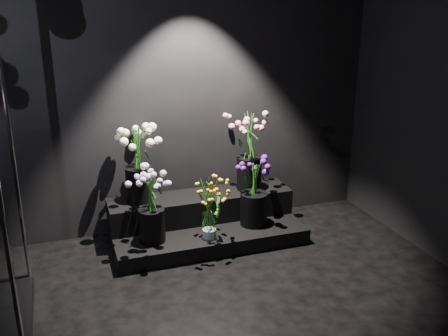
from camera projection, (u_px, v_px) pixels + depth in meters
name	position (u px, v px, depth m)	size (l,w,h in m)	color
wall_back	(170.00, 86.00, 4.59)	(4.00, 4.00, 0.00)	black
display_riser	(204.00, 221.00, 4.74)	(1.76, 0.78, 0.39)	black
bouquet_orange_bells	(209.00, 207.00, 4.34)	(0.31, 0.31, 0.58)	white
bouquet_lilac	(151.00, 201.00, 4.26)	(0.43, 0.43, 0.65)	black
bouquet_purple	(254.00, 190.00, 4.60)	(0.41, 0.41, 0.62)	black
bouquet_cream_roses	(138.00, 158.00, 4.49)	(0.49, 0.49, 0.70)	black
bouquet_pink_roses	(250.00, 145.00, 4.76)	(0.42, 0.42, 0.77)	black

